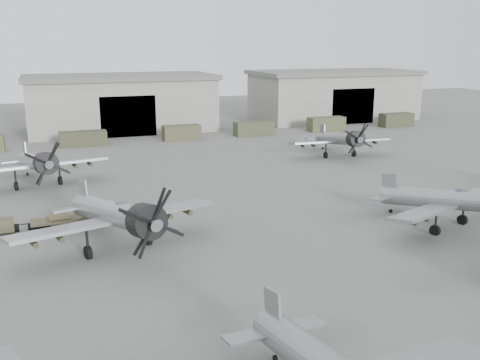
% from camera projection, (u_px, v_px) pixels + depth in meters
% --- Properties ---
extents(ground, '(220.00, 220.00, 0.00)m').
position_uv_depth(ground, '(287.00, 299.00, 28.98)').
color(ground, '#5B5B58').
rests_on(ground, ground).
extents(hangar_center, '(29.00, 14.80, 8.70)m').
position_uv_depth(hangar_center, '(121.00, 102.00, 84.25)').
color(hangar_center, gray).
rests_on(hangar_center, ground).
extents(hangar_right, '(29.00, 14.80, 8.70)m').
position_uv_depth(hangar_right, '(333.00, 95.00, 96.91)').
color(hangar_right, gray).
rests_on(hangar_right, ground).
extents(support_truck_3, '(6.16, 2.20, 1.98)m').
position_uv_depth(support_truck_3, '(83.00, 139.00, 71.90)').
color(support_truck_3, '#383A26').
rests_on(support_truck_3, ground).
extents(support_truck_4, '(5.32, 2.20, 2.08)m').
position_uv_depth(support_truck_4, '(182.00, 133.00, 76.41)').
color(support_truck_4, '#44432C').
rests_on(support_truck_4, ground).
extents(support_truck_5, '(5.79, 2.20, 2.07)m').
position_uv_depth(support_truck_5, '(254.00, 129.00, 80.11)').
color(support_truck_5, '#3B412A').
rests_on(support_truck_5, ground).
extents(support_truck_6, '(5.86, 2.20, 2.18)m').
position_uv_depth(support_truck_6, '(326.00, 124.00, 84.20)').
color(support_truck_6, '#44462E').
rests_on(support_truck_6, ground).
extents(support_truck_7, '(5.56, 2.20, 2.21)m').
position_uv_depth(support_truck_7, '(396.00, 120.00, 88.58)').
color(support_truck_7, '#363B26').
rests_on(support_truck_7, ground).
extents(aircraft_mid_1, '(14.09, 12.69, 5.62)m').
position_uv_depth(aircraft_mid_1, '(118.00, 215.00, 34.88)').
color(aircraft_mid_1, '#909498').
rests_on(aircraft_mid_1, ground).
extents(aircraft_mid_2, '(12.42, 11.18, 4.98)m').
position_uv_depth(aircraft_mid_2, '(453.00, 201.00, 39.11)').
color(aircraft_mid_2, gray).
rests_on(aircraft_mid_2, ground).
extents(aircraft_far_0, '(13.54, 12.18, 5.37)m').
position_uv_depth(aircraft_far_0, '(37.00, 163.00, 50.72)').
color(aircraft_far_0, '#96999E').
rests_on(aircraft_far_0, ground).
extents(aircraft_far_1, '(12.52, 11.27, 4.99)m').
position_uv_depth(aircraft_far_1, '(341.00, 139.00, 64.25)').
color(aircraft_far_1, gray).
rests_on(aircraft_far_1, ground).
extents(tug_trailer, '(7.25, 1.79, 1.45)m').
position_uv_depth(tug_trailer, '(23.00, 224.00, 39.39)').
color(tug_trailer, '#45442D').
rests_on(tug_trailer, ground).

